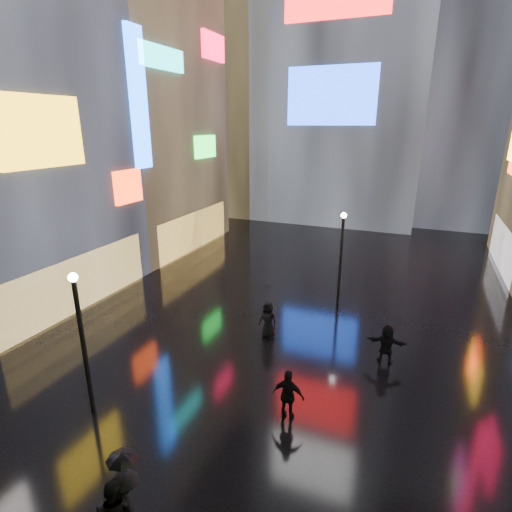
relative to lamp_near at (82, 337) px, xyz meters
The scene contains 13 objects.
ground 13.38m from the lamp_near, 70.19° to the left, with size 140.00×140.00×0.00m, color black.
building_left_far 23.08m from the lamp_near, 122.29° to the left, with size 10.28×12.00×22.00m.
tower_main 40.53m from the lamp_near, 87.75° to the left, with size 16.00×14.20×42.00m.
tower_flank_right 42.93m from the lamp_near, 70.68° to the left, with size 12.00×12.00×34.00m, color black.
tower_flank_left 36.99m from the lamp_near, 105.61° to the left, with size 10.00×10.00×26.00m, color black.
lamp_near is the anchor object (origin of this frame).
lamp_far 13.66m from the lamp_near, 63.19° to the left, with size 0.30×0.30×5.20m.
pedestrian_2 5.45m from the lamp_near, 36.43° to the right, with size 1.17×0.67×1.81m, color black.
pedestrian_3 7.11m from the lamp_near, 19.33° to the left, with size 1.09×0.46×1.87m, color black.
pedestrian_4 8.40m from the lamp_near, 61.86° to the left, with size 0.88×0.57×1.80m, color black.
pedestrian_5 11.77m from the lamp_near, 37.55° to the left, with size 1.61×0.51×1.73m, color black.
umbrella_1 5.12m from the lamp_near, 36.43° to the right, with size 0.71×0.71×0.62m, color black.
umbrella_2 8.18m from the lamp_near, 61.86° to the left, with size 0.98×1.00×0.90m, color black.
Camera 1 is at (5.28, -0.84, 9.59)m, focal length 28.00 mm.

